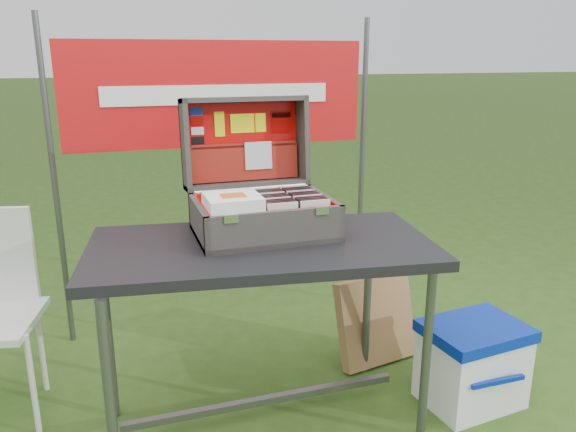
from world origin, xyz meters
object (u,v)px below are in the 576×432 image
object	(u,v)px
suitcase	(259,168)
cardboard_box	(376,320)
cooler	(472,364)
table	(263,339)

from	to	relation	value
suitcase	cardboard_box	bearing A→B (deg)	16.17
cardboard_box	suitcase	bearing A→B (deg)	-174.18
cooler	cardboard_box	distance (m)	0.52
suitcase	cardboard_box	world-z (taller)	suitcase
table	suitcase	xyz separation A→B (m)	(0.04, 0.16, 0.66)
table	cooler	bearing A→B (deg)	0.40
table	suitcase	world-z (taller)	suitcase
suitcase	cardboard_box	distance (m)	1.08
cardboard_box	table	bearing A→B (deg)	-163.55
cooler	cardboard_box	size ratio (longest dim) A/B	0.97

